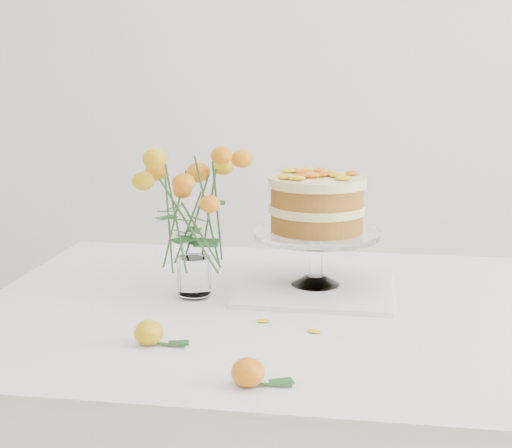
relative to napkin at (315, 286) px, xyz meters
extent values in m
cube|color=white|center=(0.04, 1.88, 0.59)|extent=(4.00, 0.04, 2.70)
cube|color=tan|center=(0.04, -0.12, -0.03)|extent=(1.40, 0.90, 0.04)
cylinder|color=tan|center=(-0.58, 0.25, -0.41)|extent=(0.06, 0.06, 0.71)
cube|color=white|center=(0.04, -0.12, -0.01)|extent=(1.42, 0.92, 0.01)
cube|color=white|center=(0.04, 0.34, -0.11)|extent=(1.42, 0.01, 0.20)
cube|color=white|center=(-0.67, -0.12, -0.11)|extent=(0.01, 0.92, 0.20)
cube|color=white|center=(0.00, 0.00, 0.00)|extent=(0.33, 0.33, 0.01)
cylinder|color=white|center=(0.00, 0.00, 0.07)|extent=(0.03, 0.03, 0.09)
cylinder|color=white|center=(0.00, 0.00, 0.12)|extent=(0.27, 0.27, 0.01)
cylinder|color=olive|center=(0.00, 0.00, 0.14)|extent=(0.24, 0.24, 0.04)
cylinder|color=beige|center=(0.00, 0.00, 0.17)|extent=(0.25, 0.25, 0.02)
cylinder|color=olive|center=(0.00, 0.00, 0.20)|extent=(0.24, 0.24, 0.04)
cylinder|color=beige|center=(0.00, 0.00, 0.23)|extent=(0.25, 0.25, 0.02)
cylinder|color=white|center=(-0.25, -0.09, 0.00)|extent=(0.06, 0.06, 0.01)
cylinder|color=white|center=(-0.25, -0.09, 0.04)|extent=(0.07, 0.07, 0.08)
ellipsoid|color=gold|center=(-0.26, -0.36, 0.02)|extent=(0.05, 0.05, 0.04)
cylinder|color=#275120|center=(-0.23, -0.37, 0.00)|extent=(0.06, 0.01, 0.01)
ellipsoid|color=orange|center=(-0.07, -0.50, 0.02)|extent=(0.05, 0.05, 0.04)
cylinder|color=#275120|center=(-0.03, -0.50, 0.00)|extent=(0.06, 0.01, 0.01)
ellipsoid|color=yellow|center=(-0.08, -0.22, 0.00)|extent=(0.03, 0.02, 0.00)
ellipsoid|color=yellow|center=(0.02, -0.26, 0.00)|extent=(0.03, 0.02, 0.00)
camera|label=1|loc=(0.10, -1.48, 0.46)|focal=50.00mm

